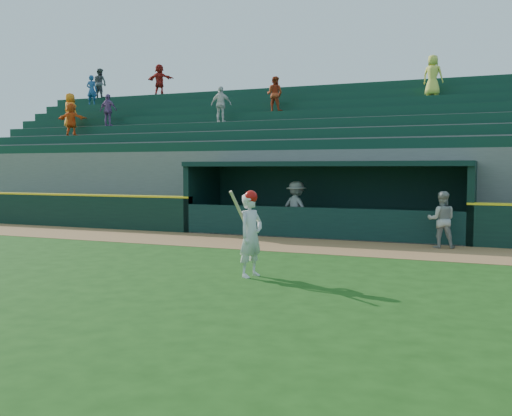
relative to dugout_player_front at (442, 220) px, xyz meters
The scene contains 9 objects.
ground 7.06m from the dugout_player_front, 123.48° to the right, with size 120.00×120.00×0.00m, color #1A4411.
warning_track 4.07m from the dugout_player_front, 166.17° to the right, with size 40.00×3.00×0.01m, color olive.
field_wall_left 16.14m from the dugout_player_front, behind, with size 15.50×0.30×1.20m, color black.
wall_stripe_left 16.14m from the dugout_player_front, behind, with size 15.50×0.32×0.06m, color yellow.
dugout_player_front is the anchor object (origin of this frame).
dugout_player_inside 5.08m from the dugout_player_front, 161.51° to the left, with size 1.16×0.67×1.80m, color #AAAAA5.
dugout 4.46m from the dugout_player_front, 150.93° to the left, with size 9.40×2.80×2.46m.
stands 7.94m from the dugout_player_front, 120.22° to the left, with size 34.50×6.25×7.55m.
batter_at_plate 6.79m from the dugout_player_front, 118.97° to the right, with size 0.59×0.83×1.80m.
Camera 1 is at (5.12, -10.81, 2.24)m, focal length 40.00 mm.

